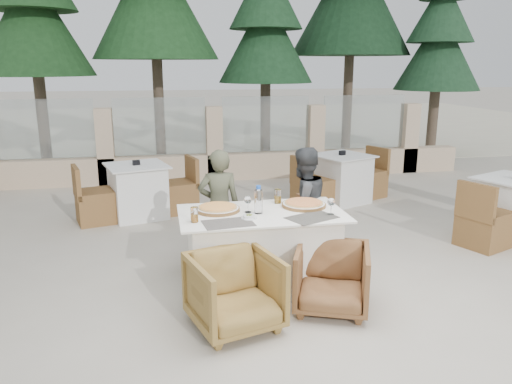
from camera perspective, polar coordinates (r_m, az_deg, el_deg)
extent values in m
plane|color=#BCB2A1|center=(5.18, 1.33, -10.30)|extent=(80.00, 80.00, 0.00)
cube|color=beige|center=(18.75, -7.86, 7.64)|extent=(30.00, 16.00, 0.01)
cone|color=#1D441E|center=(11.88, -24.03, 16.03)|extent=(2.42, 2.42, 5.50)
cone|color=#1F4921|center=(12.15, -11.51, 19.25)|extent=(2.86, 2.86, 6.50)
cone|color=#1C4324|center=(12.06, 1.11, 15.98)|extent=(2.20, 2.20, 5.00)
cone|color=#16361D|center=(13.35, 10.84, 19.46)|extent=(2.99, 2.99, 6.80)
cone|color=#1E4326|center=(12.87, 20.07, 13.93)|extent=(1.98, 1.98, 4.50)
cube|color=#5C564F|center=(4.52, -3.19, -3.57)|extent=(0.48, 0.35, 0.00)
cube|color=#504C44|center=(4.70, 6.40, -2.92)|extent=(0.53, 0.46, 0.00)
cylinder|color=orange|center=(4.89, -4.39, -1.85)|extent=(0.57, 0.57, 0.06)
cylinder|color=#E54C1F|center=(5.05, 5.48, -1.34)|extent=(0.54, 0.54, 0.06)
cylinder|color=#A3BED7|center=(4.77, 0.28, -0.86)|extent=(0.09, 0.09, 0.28)
cylinder|color=orange|center=(4.56, -7.05, -2.59)|extent=(0.09, 0.09, 0.14)
cylinder|color=#C0871B|center=(5.14, 2.50, -0.51)|extent=(0.09, 0.09, 0.14)
imported|color=brown|center=(5.57, -3.42, -5.36)|extent=(0.61, 0.63, 0.57)
imported|color=brown|center=(5.72, 3.95, -4.29)|extent=(0.92, 0.93, 0.67)
imported|color=olive|center=(4.24, -2.45, -11.35)|extent=(0.85, 0.87, 0.64)
imported|color=brown|center=(4.59, 8.65, -9.72)|extent=(0.84, 0.85, 0.60)
imported|color=#51543D|center=(5.54, -4.23, -1.62)|extent=(0.48, 0.32, 1.28)
imported|color=#3B3E41|center=(5.53, 5.35, -1.56)|extent=(0.78, 0.70, 1.30)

